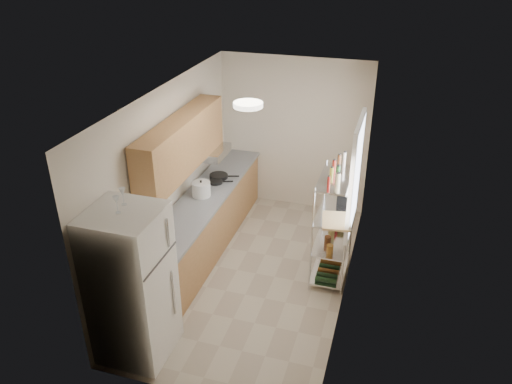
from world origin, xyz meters
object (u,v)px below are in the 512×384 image
refrigerator (132,285)px  cutting_board (336,221)px  espresso_machine (347,192)px  rice_cooker (201,189)px  frying_pan_large (219,176)px

refrigerator → cutting_board: 2.64m
refrigerator → espresso_machine: size_ratio=6.17×
rice_cooker → cutting_board: 2.05m
rice_cooker → cutting_board: size_ratio=0.58×
cutting_board → frying_pan_large: bearing=153.1°
refrigerator → frying_pan_large: 2.80m
refrigerator → cutting_board: bearing=42.8°
cutting_board → espresso_machine: bearing=85.8°
rice_cooker → cutting_board: rice_cooker is taller
frying_pan_large → espresso_machine: size_ratio=0.98×
refrigerator → frying_pan_large: refrigerator is taller
refrigerator → espresso_machine: 3.11m
rice_cooker → cutting_board: bearing=-10.4°
refrigerator → rice_cooker: 2.17m
rice_cooker → frying_pan_large: size_ratio=0.93×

